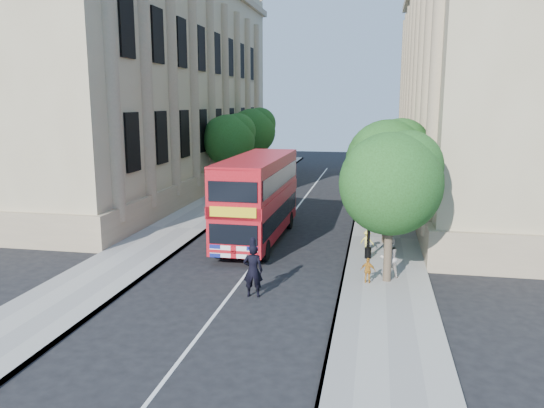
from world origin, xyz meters
The scene contains 17 objects.
ground centered at (0.00, 0.00, 0.00)m, with size 120.00×120.00×0.00m, color black.
pavement_right centered at (5.75, 10.00, 0.06)m, with size 3.50×80.00×0.12m, color gray.
pavement_left centered at (-5.75, 10.00, 0.06)m, with size 3.50×80.00×0.12m, color gray.
building_right centered at (13.80, 24.00, 9.00)m, with size 12.00×38.00×18.00m, color tan.
building_left centered at (-13.80, 24.00, 9.00)m, with size 12.00×38.00×18.00m, color tan.
tree_right_near centered at (5.84, 3.03, 4.25)m, with size 4.00×4.00×6.08m.
tree_right_mid centered at (5.84, 9.03, 4.45)m, with size 4.20×4.20×6.37m.
tree_right_far centered at (5.84, 15.03, 4.31)m, with size 4.00×4.00×6.15m.
tree_left_far centered at (-5.96, 22.03, 4.44)m, with size 4.00×4.00×6.30m.
tree_left_back centered at (-5.96, 30.03, 4.71)m, with size 4.20×4.20×6.65m.
lamp_post centered at (5.00, 6.00, 2.51)m, with size 0.32×0.32×5.16m.
double_decker_bus centered at (-0.67, 8.39, 2.39)m, with size 2.60×9.40×4.32m.
box_van centered at (-1.81, 13.14, 1.54)m, with size 2.54×5.60×3.14m.
police_constable centered at (0.89, 0.58, 1.00)m, with size 0.73×0.48×2.01m, color black.
woman_pedestrian centered at (5.87, 3.39, 0.96)m, with size 0.82×0.64×1.68m, color beige.
child_a centered at (5.05, 2.59, 0.63)m, with size 0.59×0.25×1.01m, color #C57E22.
child_b centered at (4.93, 7.20, 0.62)m, with size 0.65×0.37×1.00m, color #EEDF51.
Camera 1 is at (5.20, -17.70, 7.13)m, focal length 35.00 mm.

